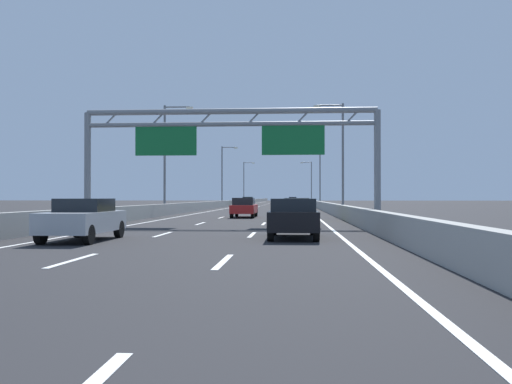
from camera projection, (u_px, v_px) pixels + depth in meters
ground_plane at (274, 205)px, 100.17m from camera, size 260.00×260.00×0.00m
lane_dash_left_1 at (73, 260)px, 12.99m from camera, size 0.16×3.00×0.01m
lane_dash_left_2 at (163, 234)px, 21.97m from camera, size 0.16×3.00×0.01m
lane_dash_left_3 at (200, 224)px, 30.95m from camera, size 0.16×3.00×0.01m
lane_dash_left_4 at (221, 218)px, 39.93m from camera, size 0.16×3.00×0.01m
lane_dash_left_5 at (234, 214)px, 48.91m from camera, size 0.16×3.00×0.01m
lane_dash_left_6 at (243, 211)px, 57.89m from camera, size 0.16×3.00×0.01m
lane_dash_left_7 at (250, 209)px, 66.87m from camera, size 0.16×3.00×0.01m
lane_dash_left_8 at (255, 208)px, 75.85m from camera, size 0.16×3.00×0.01m
lane_dash_left_9 at (259, 207)px, 84.83m from camera, size 0.16×3.00×0.01m
lane_dash_left_10 at (262, 206)px, 93.81m from camera, size 0.16×3.00×0.01m
lane_dash_left_11 at (265, 205)px, 102.78m from camera, size 0.16×3.00×0.01m
lane_dash_left_12 at (267, 204)px, 111.76m from camera, size 0.16×3.00×0.01m
lane_dash_left_13 at (269, 204)px, 120.74m from camera, size 0.16×3.00×0.01m
lane_dash_left_14 at (271, 203)px, 129.72m from camera, size 0.16×3.00×0.01m
lane_dash_left_15 at (272, 203)px, 138.70m from camera, size 0.16×3.00×0.01m
lane_dash_left_16 at (273, 202)px, 147.68m from camera, size 0.16×3.00×0.01m
lane_dash_left_17 at (274, 202)px, 156.66m from camera, size 0.16×3.00×0.01m
lane_dash_right_1 at (223, 262)px, 12.75m from camera, size 0.16×3.00×0.01m
lane_dash_right_2 at (252, 235)px, 21.73m from camera, size 0.16×3.00×0.01m
lane_dash_right_3 at (264, 224)px, 30.71m from camera, size 0.16×3.00×0.01m
lane_dash_right_4 at (270, 218)px, 39.69m from camera, size 0.16×3.00×0.01m
lane_dash_right_5 at (274, 214)px, 48.67m from camera, size 0.16×3.00×0.01m
lane_dash_right_6 at (277, 211)px, 57.65m from camera, size 0.16×3.00×0.01m
lane_dash_right_7 at (279, 209)px, 66.63m from camera, size 0.16×3.00×0.01m
lane_dash_right_8 at (281, 208)px, 75.61m from camera, size 0.16×3.00×0.01m
lane_dash_right_9 at (282, 207)px, 84.59m from camera, size 0.16×3.00×0.01m
lane_dash_right_10 at (283, 206)px, 93.57m from camera, size 0.16×3.00×0.01m
lane_dash_right_11 at (284, 205)px, 102.54m from camera, size 0.16×3.00×0.01m
lane_dash_right_12 at (285, 204)px, 111.52m from camera, size 0.16×3.00×0.01m
lane_dash_right_13 at (285, 204)px, 120.50m from camera, size 0.16×3.00×0.01m
lane_dash_right_14 at (286, 203)px, 129.48m from camera, size 0.16×3.00×0.01m
lane_dash_right_15 at (286, 203)px, 138.46m from camera, size 0.16×3.00×0.01m
lane_dash_right_16 at (287, 202)px, 147.44m from camera, size 0.16×3.00×0.01m
lane_dash_right_17 at (287, 202)px, 156.42m from camera, size 0.16×3.00×0.01m
edge_line_left at (239, 206)px, 88.55m from camera, size 0.16×176.00×0.01m
edge_line_right at (304, 206)px, 87.85m from camera, size 0.16×176.00×0.01m
barrier_left at (242, 202)px, 110.61m from camera, size 0.45×220.00×0.95m
barrier_right at (310, 202)px, 109.69m from camera, size 0.45×220.00×0.95m
sign_gantry at (230, 137)px, 29.83m from camera, size 16.28×0.36×6.36m
streetlamp_left_mid at (167, 152)px, 47.52m from camera, size 2.58×0.28×9.50m
streetlamp_right_mid at (340, 151)px, 46.52m from camera, size 2.58×0.28×9.50m
streetlamp_left_far at (223, 172)px, 86.16m from camera, size 2.58×0.28×9.50m
streetlamp_right_far at (318, 172)px, 85.16m from camera, size 2.58×0.28×9.50m
streetlamp_left_distant at (245, 180)px, 124.80m from camera, size 2.58×0.28×9.50m
streetlamp_right_distant at (310, 180)px, 123.80m from camera, size 2.58×0.28×9.50m
yellow_car at (297, 209)px, 35.07m from camera, size 1.80×4.42×1.45m
red_car at (244, 207)px, 40.40m from camera, size 1.72×4.65×1.45m
white_car at (296, 212)px, 28.45m from camera, size 1.86×4.33×1.38m
green_car at (248, 201)px, 88.30m from camera, size 1.79×4.20×1.53m
black_car at (293, 218)px, 19.97m from camera, size 1.77×4.15×1.46m
blue_car at (293, 200)px, 122.87m from camera, size 1.90×4.30×1.50m
silver_car at (83, 219)px, 18.89m from camera, size 1.78×4.14×1.46m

